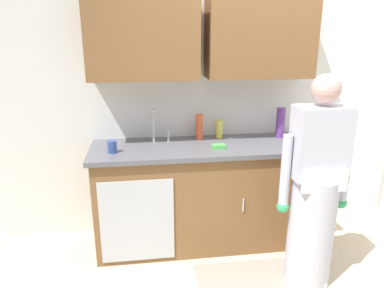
{
  "coord_description": "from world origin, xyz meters",
  "views": [
    {
      "loc": [
        -1.07,
        -2.26,
        1.88
      ],
      "look_at": [
        -0.68,
        0.55,
        1.0
      ],
      "focal_mm": 33.82,
      "sensor_mm": 36.0,
      "label": 1
    }
  ],
  "objects_px": {
    "person_at_sink": "(314,201)",
    "sponge": "(218,146)",
    "sink": "(159,148)",
    "cup_by_sink": "(112,147)",
    "bottle_water_short": "(280,123)",
    "bottle_dish_liquid": "(199,127)",
    "bottle_cleaner_spray": "(219,129)"
  },
  "relations": [
    {
      "from": "person_at_sink",
      "to": "sponge",
      "type": "height_order",
      "value": "person_at_sink"
    },
    {
      "from": "sink",
      "to": "sponge",
      "type": "distance_m",
      "value": 0.51
    },
    {
      "from": "sponge",
      "to": "sink",
      "type": "bearing_deg",
      "value": 167.19
    },
    {
      "from": "cup_by_sink",
      "to": "person_at_sink",
      "type": "bearing_deg",
      "value": -21.58
    },
    {
      "from": "bottle_water_short",
      "to": "sponge",
      "type": "relative_size",
      "value": 2.52
    },
    {
      "from": "bottle_dish_liquid",
      "to": "sponge",
      "type": "xyz_separation_m",
      "value": [
        0.12,
        -0.29,
        -0.1
      ]
    },
    {
      "from": "bottle_cleaner_spray",
      "to": "bottle_water_short",
      "type": "bearing_deg",
      "value": -6.1
    },
    {
      "from": "bottle_water_short",
      "to": "bottle_dish_liquid",
      "type": "height_order",
      "value": "bottle_water_short"
    },
    {
      "from": "bottle_water_short",
      "to": "bottle_dish_liquid",
      "type": "relative_size",
      "value": 1.2
    },
    {
      "from": "cup_by_sink",
      "to": "bottle_water_short",
      "type": "bearing_deg",
      "value": 9.28
    },
    {
      "from": "person_at_sink",
      "to": "bottle_cleaner_spray",
      "type": "relative_size",
      "value": 9.73
    },
    {
      "from": "sink",
      "to": "bottle_dish_liquid",
      "type": "distance_m",
      "value": 0.44
    },
    {
      "from": "bottle_water_short",
      "to": "sponge",
      "type": "height_order",
      "value": "bottle_water_short"
    },
    {
      "from": "person_at_sink",
      "to": "sink",
      "type": "bearing_deg",
      "value": 147.64
    },
    {
      "from": "sink",
      "to": "person_at_sink",
      "type": "relative_size",
      "value": 0.31
    },
    {
      "from": "cup_by_sink",
      "to": "sponge",
      "type": "distance_m",
      "value": 0.88
    },
    {
      "from": "bottle_dish_liquid",
      "to": "cup_by_sink",
      "type": "distance_m",
      "value": 0.82
    },
    {
      "from": "sink",
      "to": "bottle_dish_liquid",
      "type": "relative_size",
      "value": 2.16
    },
    {
      "from": "person_at_sink",
      "to": "bottle_cleaner_spray",
      "type": "xyz_separation_m",
      "value": [
        -0.53,
        0.9,
        0.33
      ]
    },
    {
      "from": "person_at_sink",
      "to": "bottle_cleaner_spray",
      "type": "distance_m",
      "value": 1.09
    },
    {
      "from": "bottle_dish_liquid",
      "to": "sink",
      "type": "bearing_deg",
      "value": -154.67
    },
    {
      "from": "person_at_sink",
      "to": "bottle_water_short",
      "type": "height_order",
      "value": "person_at_sink"
    },
    {
      "from": "bottle_cleaner_spray",
      "to": "cup_by_sink",
      "type": "xyz_separation_m",
      "value": [
        -0.95,
        -0.31,
        -0.03
      ]
    },
    {
      "from": "person_at_sink",
      "to": "bottle_cleaner_spray",
      "type": "height_order",
      "value": "person_at_sink"
    },
    {
      "from": "sink",
      "to": "cup_by_sink",
      "type": "bearing_deg",
      "value": -164.15
    },
    {
      "from": "person_at_sink",
      "to": "bottle_dish_liquid",
      "type": "relative_size",
      "value": 7.0
    },
    {
      "from": "bottle_dish_liquid",
      "to": "bottle_cleaner_spray",
      "type": "bearing_deg",
      "value": 6.12
    },
    {
      "from": "bottle_cleaner_spray",
      "to": "cup_by_sink",
      "type": "height_order",
      "value": "bottle_cleaner_spray"
    },
    {
      "from": "sponge",
      "to": "person_at_sink",
      "type": "bearing_deg",
      "value": -44.1
    },
    {
      "from": "person_at_sink",
      "to": "bottle_water_short",
      "type": "distance_m",
      "value": 0.92
    },
    {
      "from": "bottle_dish_liquid",
      "to": "bottle_cleaner_spray",
      "type": "distance_m",
      "value": 0.2
    },
    {
      "from": "bottle_cleaner_spray",
      "to": "sponge",
      "type": "bearing_deg",
      "value": -103.05
    }
  ]
}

